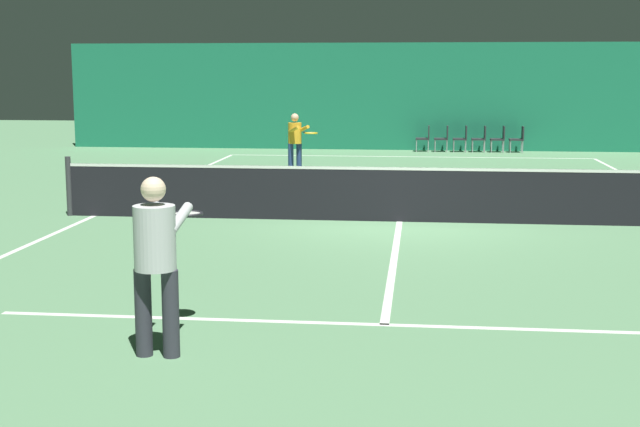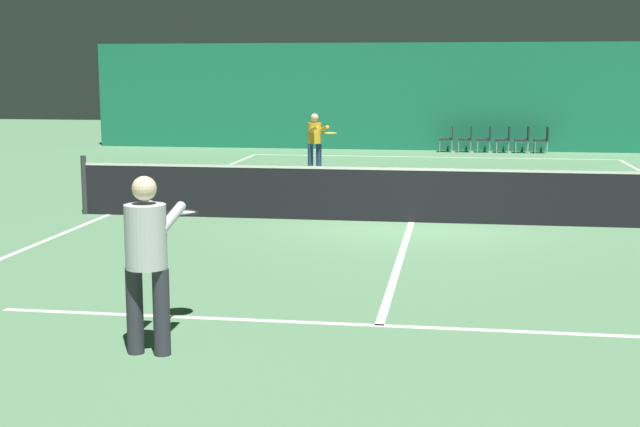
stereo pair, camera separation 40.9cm
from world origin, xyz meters
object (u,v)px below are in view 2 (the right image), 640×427
at_px(tennis_net, 412,193).
at_px(player_near, 148,251).
at_px(player_far, 315,138).
at_px(courtside_chair_4, 524,138).
at_px(courtside_chair_3, 505,138).
at_px(courtside_chair_5, 543,138).
at_px(courtside_chair_2, 486,137).
at_px(courtside_chair_0, 448,137).
at_px(courtside_chair_1, 467,137).

bearing_deg(tennis_net, player_near, -104.90).
height_order(player_far, courtside_chair_4, player_far).
distance_m(courtside_chair_3, courtside_chair_4, 0.60).
height_order(player_far, courtside_chair_5, player_far).
bearing_deg(courtside_chair_2, player_far, -35.43).
relative_size(tennis_net, courtside_chair_4, 14.29).
bearing_deg(courtside_chair_0, tennis_net, -1.97).
height_order(courtside_chair_4, courtside_chair_5, same).
height_order(player_near, courtside_chair_3, player_near).
relative_size(courtside_chair_2, courtside_chair_4, 1.00).
distance_m(player_near, courtside_chair_4, 21.90).
distance_m(player_near, courtside_chair_2, 21.66).
xyz_separation_m(tennis_net, courtside_chair_4, (2.86, 13.74, -0.03)).
height_order(courtside_chair_0, courtside_chair_3, same).
xyz_separation_m(tennis_net, courtside_chair_2, (1.67, 13.74, -0.03)).
bearing_deg(courtside_chair_2, tennis_net, -6.92).
distance_m(player_far, courtside_chair_4, 8.56).
distance_m(player_far, courtside_chair_3, 8.18).
bearing_deg(courtside_chair_5, courtside_chair_2, -90.00).
bearing_deg(player_far, courtside_chair_3, 107.76).
relative_size(tennis_net, player_near, 7.23).
relative_size(player_far, courtside_chair_3, 1.80).
distance_m(tennis_net, courtside_chair_4, 14.03).
xyz_separation_m(courtside_chair_2, courtside_chair_5, (1.79, 0.00, 0.00)).
bearing_deg(player_far, player_near, -30.21).
xyz_separation_m(courtside_chair_2, courtside_chair_3, (0.60, 0.00, 0.00)).
bearing_deg(tennis_net, courtside_chair_4, 78.24).
distance_m(tennis_net, player_far, 7.92).
xyz_separation_m(courtside_chair_3, courtside_chair_4, (0.60, 0.00, 0.00)).
bearing_deg(courtside_chair_2, player_near, -9.81).
distance_m(player_far, courtside_chair_2, 7.82).
height_order(player_far, courtside_chair_0, player_far).
bearing_deg(tennis_net, courtside_chair_0, 88.03).
distance_m(courtside_chair_0, courtside_chair_4, 2.39).
bearing_deg(tennis_net, courtside_chair_5, 75.87).
bearing_deg(courtside_chair_3, courtside_chair_5, 90.00).
relative_size(tennis_net, courtside_chair_3, 14.29).
bearing_deg(player_near, courtside_chair_0, -4.56).
bearing_deg(courtside_chair_3, courtside_chair_0, -90.00).
bearing_deg(courtside_chair_0, courtside_chair_5, 90.00).
bearing_deg(courtside_chair_2, courtside_chair_4, 90.00).
relative_size(courtside_chair_1, courtside_chair_5, 1.00).
relative_size(player_near, courtside_chair_4, 1.97).
relative_size(player_far, courtside_chair_1, 1.80).
height_order(tennis_net, player_near, player_near).
xyz_separation_m(player_far, courtside_chair_3, (5.12, 6.36, -0.40)).
xyz_separation_m(player_far, courtside_chair_5, (6.32, 6.36, -0.40)).
bearing_deg(courtside_chair_3, player_far, -38.84).
bearing_deg(player_far, courtside_chair_5, 101.80).
bearing_deg(courtside_chair_1, courtside_chair_4, 90.00).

